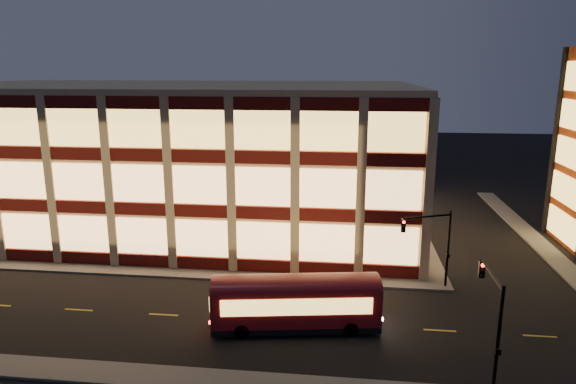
# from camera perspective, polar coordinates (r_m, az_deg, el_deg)

# --- Properties ---
(ground) EXTENTS (200.00, 200.00, 0.00)m
(ground) POSITION_cam_1_polar(r_m,az_deg,el_deg) (42.69, -15.95, -9.06)
(ground) COLOR black
(ground) RESTS_ON ground
(sidewalk_office_south) EXTENTS (54.00, 2.00, 0.15)m
(sidewalk_office_south) POSITION_cam_1_polar(r_m,az_deg,el_deg) (44.70, -19.06, -8.14)
(sidewalk_office_south) COLOR #514F4C
(sidewalk_office_south) RESTS_ON ground
(sidewalk_office_east) EXTENTS (2.00, 30.00, 0.15)m
(sidewalk_office_east) POSITION_cam_1_polar(r_m,az_deg,el_deg) (55.98, 13.73, -3.42)
(sidewalk_office_east) COLOR #514F4C
(sidewalk_office_east) RESTS_ON ground
(sidewalk_tower_west) EXTENTS (2.00, 30.00, 0.15)m
(sidewalk_tower_west) POSITION_cam_1_polar(r_m,az_deg,el_deg) (58.39, 24.52, -3.57)
(sidewalk_tower_west) COLOR #514F4C
(sidewalk_tower_west) RESTS_ON ground
(sidewalk_near) EXTENTS (100.00, 2.00, 0.15)m
(sidewalk_near) POSITION_cam_1_polar(r_m,az_deg,el_deg) (32.37, -25.14, -17.37)
(sidewalk_near) COLOR #514F4C
(sidewalk_near) RESTS_ON ground
(office_building) EXTENTS (50.45, 30.45, 14.50)m
(office_building) POSITION_cam_1_polar(r_m,az_deg,el_deg) (57.06, -12.68, 4.36)
(office_building) COLOR tan
(office_building) RESTS_ON ground
(traffic_signal_far) EXTENTS (3.79, 1.87, 6.00)m
(traffic_signal_far) POSITION_cam_1_polar(r_m,az_deg,el_deg) (38.84, 15.73, -4.84)
(traffic_signal_far) COLOR black
(traffic_signal_far) RESTS_ON ground
(traffic_signal_near) EXTENTS (0.32, 4.45, 6.00)m
(traffic_signal_near) POSITION_cam_1_polar(r_m,az_deg,el_deg) (28.84, 21.72, -11.84)
(traffic_signal_near) COLOR black
(traffic_signal_near) RESTS_ON ground
(trolley_bus) EXTENTS (10.71, 4.22, 3.53)m
(trolley_bus) POSITION_cam_1_polar(r_m,az_deg,el_deg) (32.79, 0.85, -11.85)
(trolley_bus) COLOR maroon
(trolley_bus) RESTS_ON ground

